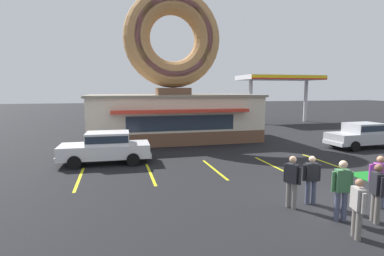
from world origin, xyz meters
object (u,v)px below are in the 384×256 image
at_px(car_silver, 362,134).
at_px(pedestrian_beanie_man, 292,179).
at_px(pedestrian_blue_sweater_man, 377,190).
at_px(pedestrian_hooded_kid, 311,178).
at_px(trash_bin, 102,143).
at_px(car_white, 106,146).
at_px(pedestrian_crossing_woman, 358,206).
at_px(pedestrian_leather_jacket_man, 379,179).
at_px(pedestrian_clipboard_woman, 342,187).

distance_m(car_silver, pedestrian_beanie_man, 12.63).
relative_size(pedestrian_blue_sweater_man, pedestrian_beanie_man, 1.01).
distance_m(car_silver, pedestrian_hooded_kid, 11.90).
xyz_separation_m(pedestrian_hooded_kid, trash_bin, (-6.98, 10.60, -0.38)).
relative_size(pedestrian_hooded_kid, pedestrian_beanie_man, 0.95).
bearing_deg(pedestrian_hooded_kid, car_white, 132.07).
xyz_separation_m(car_white, pedestrian_blue_sweater_man, (7.53, -9.02, 0.07)).
height_order(pedestrian_hooded_kid, trash_bin, pedestrian_hooded_kid).
height_order(car_white, pedestrian_crossing_woman, car_white).
relative_size(pedestrian_beanie_man, trash_bin, 1.72).
bearing_deg(pedestrian_blue_sweater_man, pedestrian_crossing_woman, -152.90).
bearing_deg(pedestrian_leather_jacket_man, pedestrian_hooded_kid, 156.69).
height_order(pedestrian_blue_sweater_man, pedestrian_crossing_woman, pedestrian_blue_sweater_man).
xyz_separation_m(car_silver, pedestrian_hooded_kid, (-9.22, -7.52, 0.01)).
xyz_separation_m(pedestrian_clipboard_woman, pedestrian_beanie_man, (-0.83, 1.18, -0.05)).
distance_m(pedestrian_leather_jacket_man, pedestrian_beanie_man, 2.76).
bearing_deg(trash_bin, car_white, -83.91).
bearing_deg(pedestrian_crossing_woman, car_white, 123.23).
relative_size(pedestrian_hooded_kid, pedestrian_crossing_woman, 1.04).
distance_m(car_white, pedestrian_leather_jacket_man, 11.78).
height_order(pedestrian_clipboard_woman, trash_bin, pedestrian_clipboard_woman).
bearing_deg(trash_bin, pedestrian_hooded_kid, -56.63).
relative_size(car_white, pedestrian_blue_sweater_man, 2.73).
relative_size(car_silver, pedestrian_leather_jacket_man, 2.76).
relative_size(car_silver, pedestrian_blue_sweater_man, 2.74).
bearing_deg(pedestrian_beanie_man, pedestrian_leather_jacket_man, -13.69).
bearing_deg(car_silver, pedestrian_leather_jacket_man, -131.42).
xyz_separation_m(car_silver, pedestrian_blue_sweater_man, (-8.32, -9.19, 0.07)).
height_order(car_white, trash_bin, car_white).
distance_m(pedestrian_blue_sweater_man, pedestrian_leather_jacket_man, 1.30).
relative_size(pedestrian_clipboard_woman, trash_bin, 1.81).
bearing_deg(pedestrian_beanie_man, pedestrian_crossing_woman, -77.08).
xyz_separation_m(pedestrian_blue_sweater_man, pedestrian_beanie_man, (-1.70, 1.51, -0.01)).
bearing_deg(pedestrian_blue_sweater_man, pedestrian_beanie_man, 138.36).
relative_size(pedestrian_leather_jacket_man, pedestrian_beanie_man, 1.00).
height_order(pedestrian_leather_jacket_man, pedestrian_crossing_woman, pedestrian_leather_jacket_man).
xyz_separation_m(car_silver, trash_bin, (-16.20, 3.07, -0.37)).
height_order(pedestrian_clipboard_woman, pedestrian_beanie_man, pedestrian_clipboard_woman).
relative_size(car_silver, pedestrian_beanie_man, 2.76).
xyz_separation_m(pedestrian_clipboard_woman, pedestrian_crossing_woman, (-0.34, -0.96, -0.14)).
xyz_separation_m(pedestrian_blue_sweater_man, pedestrian_clipboard_woman, (-0.87, 0.34, 0.05)).
bearing_deg(trash_bin, pedestrian_blue_sweater_man, -57.30).
bearing_deg(pedestrian_leather_jacket_man, pedestrian_clipboard_woman, -164.13).
relative_size(pedestrian_clipboard_woman, pedestrian_beanie_man, 1.05).
bearing_deg(pedestrian_hooded_kid, car_silver, 39.22).
relative_size(pedestrian_leather_jacket_man, pedestrian_crossing_woman, 1.09).
relative_size(pedestrian_hooded_kid, pedestrian_clipboard_woman, 0.91).
bearing_deg(car_silver, pedestrian_beanie_man, -142.56).
relative_size(car_white, trash_bin, 4.73).
distance_m(pedestrian_blue_sweater_man, pedestrian_clipboard_woman, 0.94).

